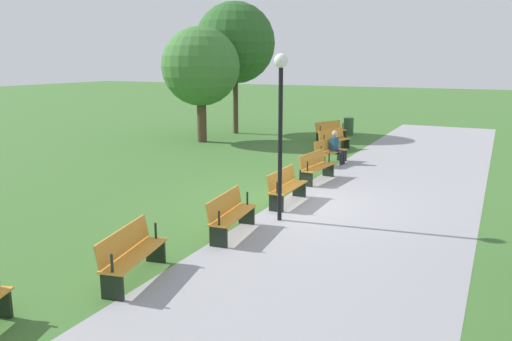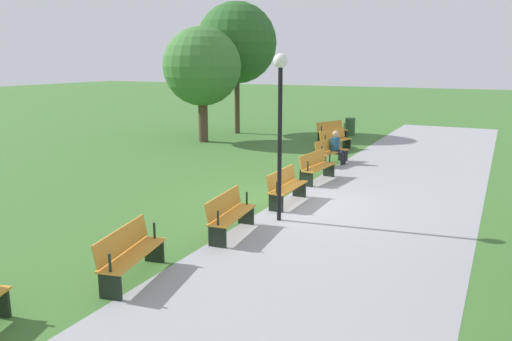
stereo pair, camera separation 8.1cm
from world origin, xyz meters
The scene contains 14 objects.
ground_plane centered at (0.00, 0.00, 0.00)m, with size 120.00×120.00×0.00m, color #3D6B2D.
path_paving centered at (0.00, 2.13, 0.00)m, with size 36.74×4.93×0.01m, color #939399.
bench_0 centered at (-10.71, -2.30, 0.47)m, with size 1.73×1.11×0.89m.
bench_1 centered at (-8.14, -1.33, 0.47)m, with size 1.75×0.97×0.89m.
bench_2 centered at (-5.47, -0.63, 0.47)m, with size 1.75×0.81×0.89m.
bench_3 centered at (-2.75, -0.21, 0.47)m, with size 1.73×0.64×0.89m.
bench_4 centered at (0.00, -0.07, 0.47)m, with size 1.69×0.47×0.89m.
bench_5 centered at (2.75, -0.21, 0.47)m, with size 1.73×0.64×0.89m.
bench_6 centered at (5.47, -0.63, 0.47)m, with size 1.75×0.81×0.89m.
person_seated centered at (-5.63, -0.45, 0.64)m, with size 0.40×0.57×1.20m.
tree_0 centered at (-7.81, -7.48, 3.38)m, with size 3.50×3.50×5.15m.
tree_3 centered at (-10.96, -7.41, 4.50)m, with size 3.99×3.99×6.50m.
lamp_post centered at (1.37, 0.34, 2.68)m, with size 0.32×0.32×3.82m.
trash_bin centered at (-12.79, -2.02, 0.43)m, with size 0.49×0.49×0.86m, color #2D512D.
Camera 2 is at (11.79, 4.88, 3.67)m, focal length 35.56 mm.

